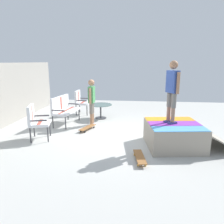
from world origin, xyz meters
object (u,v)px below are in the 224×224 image
patio_bench (63,107)px  skateboard_spare (140,157)px  patio_chair_near_house (80,100)px  patio_chair_by_wall (36,119)px  person_skater (172,88)px  skateboard_by_bench (88,128)px  person_watching (92,99)px  patio_table (101,108)px  skate_ramp (175,135)px

patio_bench → skateboard_spare: 3.88m
patio_chair_near_house → patio_chair_by_wall: 3.29m
person_skater → skateboard_by_bench: bearing=66.1°
patio_chair_by_wall → person_watching: bearing=-38.6°
person_watching → person_skater: (-1.71, -2.47, 0.63)m
patio_chair_near_house → patio_table: bearing=-123.8°
person_watching → skateboard_spare: bearing=-148.4°
person_watching → skateboard_spare: (-2.71, -1.67, -0.86)m
patio_chair_near_house → person_watching: bearing=-152.6°
patio_bench → patio_table: patio_bench is taller
patio_chair_near_house → patio_table: 1.21m
person_skater → patio_bench: bearing=63.9°
skateboard_by_bench → skateboard_spare: bearing=-141.1°
patio_chair_near_house → person_skater: person_skater is taller
skate_ramp → patio_table: size_ratio=2.64×
patio_chair_near_house → skate_ramp: bearing=-134.2°
patio_chair_near_house → skateboard_by_bench: (-2.22, -0.80, -0.53)m
patio_chair_near_house → person_skater: 4.78m
person_watching → skate_ramp: bearing=-123.6°
person_watching → skateboard_spare: size_ratio=1.98×
patio_table → skateboard_spare: bearing=-157.6°
patio_bench → person_skater: size_ratio=0.81×
patio_chair_by_wall → skateboard_spare: size_ratio=1.24×
patio_chair_near_house → person_watching: person_watching is taller
patio_table → skateboard_by_bench: 1.60m
skateboard_spare → skateboard_by_bench: bearing=38.9°
patio_chair_by_wall → skateboard_spare: (-1.07, -2.98, -0.53)m
patio_table → person_watching: size_ratio=0.55×
skate_ramp → person_skater: (0.02, 0.14, 1.26)m
skateboard_by_bench → person_watching: bearing=-3.1°
patio_bench → skateboard_by_bench: bearing=-121.3°
patio_table → patio_bench: bearing=127.9°
skate_ramp → patio_bench: size_ratio=1.81×
skateboard_by_bench → skateboard_spare: 2.71m
person_watching → skateboard_by_bench: (-0.61, 0.03, -0.86)m
skate_ramp → skateboard_spare: skate_ramp is taller
person_watching → person_skater: person_skater is taller
person_watching → skateboard_by_bench: bearing=176.9°
skateboard_spare → patio_chair_near_house: bearing=30.1°
patio_chair_by_wall → person_watching: 2.13m
patio_chair_by_wall → patio_table: 2.98m
patio_bench → patio_table: bearing=-52.1°
skateboard_spare → patio_table: bearing=22.4°
patio_chair_near_house → skateboard_spare: size_ratio=1.24×
person_skater → patio_chair_by_wall: bearing=88.9°
patio_chair_by_wall → skateboard_by_bench: 1.73m
patio_table → skateboard_spare: (-3.66, -1.51, -0.32)m
patio_chair_by_wall → patio_bench: bearing=-9.1°
skate_ramp → patio_chair_near_house: (3.34, 3.43, 0.29)m
patio_bench → patio_chair_by_wall: bearing=170.9°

